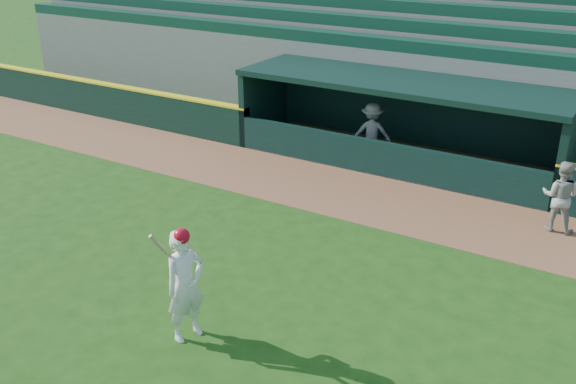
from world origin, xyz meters
name	(u,v)px	position (x,y,z in m)	size (l,w,h in m)	color
ground	(246,279)	(0.00, 0.00, 0.00)	(120.00, 120.00, 0.00)	#1D4411
warning_track	(354,195)	(0.00, 4.90, 0.01)	(40.00, 3.00, 0.01)	brown
field_wall_left	(74,95)	(-12.25, 6.55, 0.60)	(15.50, 0.30, 1.20)	black
wall_stripe_left	(72,78)	(-12.25, 6.55, 1.23)	(15.50, 0.32, 0.06)	yellow
dugout_player_front	(560,196)	(4.83, 5.50, 0.84)	(0.82, 0.64, 1.68)	#9A9A95
dugout_player_inside	(372,132)	(-0.73, 7.49, 0.86)	(1.11, 0.64, 1.72)	#9F9F9A
dugout	(403,115)	(0.00, 8.00, 1.36)	(9.40, 2.80, 2.46)	#63635F
stands	(458,53)	(0.05, 12.57, 2.40)	(34.50, 6.25, 7.58)	slate
batter_at_plate	(185,284)	(0.23, -2.06, 1.03)	(0.66, 0.88, 2.08)	white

